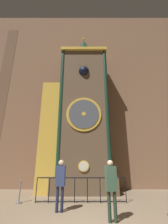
% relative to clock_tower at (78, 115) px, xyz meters
% --- Properties ---
extents(cathedral_back_wall, '(24.00, 0.32, 14.50)m').
position_rel_clock_tower_xyz_m(cathedral_back_wall, '(0.49, 1.33, 2.63)').
color(cathedral_back_wall, '#846047').
rests_on(cathedral_back_wall, ground_plane).
extents(clock_tower, '(4.60, 1.80, 11.01)m').
position_rel_clock_tower_xyz_m(clock_tower, '(0.00, 0.00, 0.00)').
color(clock_tower, brown).
rests_on(clock_tower, ground_plane).
extents(railing_fence, '(4.08, 0.05, 1.05)m').
position_rel_clock_tower_xyz_m(railing_fence, '(0.24, -1.96, -4.03)').
color(railing_fence, black).
rests_on(railing_fence, ground_plane).
extents(visitor_near, '(0.35, 0.23, 1.81)m').
position_rel_clock_tower_xyz_m(visitor_near, '(-0.52, -3.22, -3.52)').
color(visitor_near, '#1B213A').
rests_on(visitor_near, ground_plane).
extents(visitor_far, '(0.38, 0.28, 1.81)m').
position_rel_clock_tower_xyz_m(visitor_far, '(1.26, -4.15, -3.53)').
color(visitor_far, '#213427').
rests_on(visitor_far, ground_plane).
extents(stanchion_post, '(0.28, 0.28, 0.93)m').
position_rel_clock_tower_xyz_m(stanchion_post, '(-2.50, -2.01, -4.32)').
color(stanchion_post, gray).
rests_on(stanchion_post, ground_plane).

